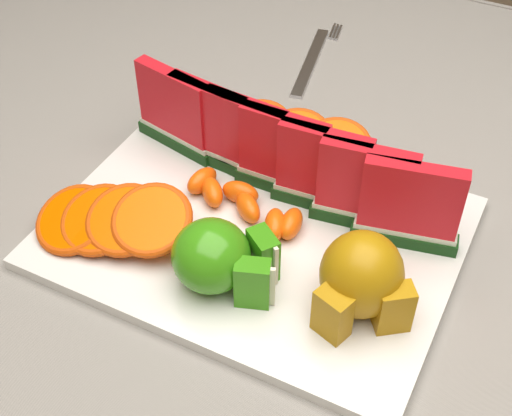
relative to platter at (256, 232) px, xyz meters
The scene contains 10 objects.
table 0.16m from the platter, 52.39° to the left, with size 1.40×0.90×0.75m.
tablecloth 0.12m from the platter, 52.39° to the left, with size 1.53×1.03×0.20m.
platter is the anchor object (origin of this frame).
apple_cluster 0.09m from the platter, 88.69° to the right, with size 0.11×0.09×0.07m.
pear_cluster 0.14m from the platter, 20.35° to the right, with size 0.09×0.09×0.08m.
fork 0.34m from the platter, 103.64° to the left, with size 0.05×0.19×0.00m.
watermelon_row 0.08m from the platter, 91.00° to the left, with size 0.39×0.07×0.10m.
orange_fan_front 0.14m from the platter, 148.81° to the right, with size 0.17×0.12×0.05m.
orange_fan_back 0.14m from the platter, 106.59° to the left, with size 0.23×0.10×0.04m.
tangerine_segments 0.03m from the platter, 143.87° to the left, with size 0.14×0.07×0.03m.
Camera 1 is at (0.16, -0.54, 1.28)m, focal length 50.00 mm.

